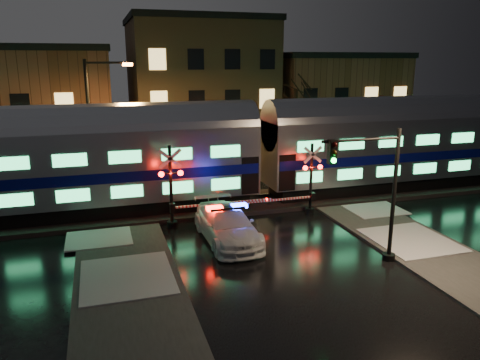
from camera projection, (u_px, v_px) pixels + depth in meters
name	position (u px, v px, depth m)	size (l,w,h in m)	color
ground	(259.00, 235.00, 22.88)	(120.00, 120.00, 0.00)	black
ballast	(231.00, 204.00, 27.48)	(90.00, 4.20, 0.24)	black
sidewalk_left	(134.00, 317.00, 15.46)	(4.00, 20.00, 0.12)	#2D2D2D
sidewalk_right	(457.00, 268.00, 19.15)	(4.00, 20.00, 0.12)	#2D2D2D
building_left	(22.00, 108.00, 38.45)	(14.00, 10.00, 9.00)	brown
building_mid	(199.00, 89.00, 42.86)	(12.00, 11.00, 11.50)	brown
building_right	(329.00, 103.00, 46.46)	(12.00, 10.00, 8.50)	brown
train	(260.00, 148.00, 27.17)	(51.00, 3.12, 5.92)	black
police_car	(227.00, 225.00, 21.96)	(2.37, 5.58, 1.78)	white
crossing_signal_right	(305.00, 186.00, 25.60)	(5.58, 0.65, 3.95)	black
crossing_signal_left	(178.00, 194.00, 23.58)	(6.00, 0.67, 4.25)	black
traffic_light	(376.00, 194.00, 19.00)	(3.67, 0.68, 5.67)	black
streetlight	(94.00, 120.00, 27.93)	(2.81, 0.29, 8.39)	black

